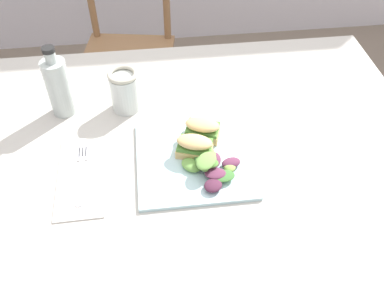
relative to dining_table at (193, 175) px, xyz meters
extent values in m
plane|color=#7A6B5B|center=(0.10, 0.08, -0.62)|extent=(7.73, 7.73, 0.00)
cube|color=#BCB7AD|center=(0.00, 0.00, 0.11)|extent=(1.23, 0.92, 0.03)
cube|color=#2D2D33|center=(-0.55, 0.39, -0.26)|extent=(0.07, 0.07, 0.71)
cube|color=#2D2D33|center=(0.55, 0.39, -0.26)|extent=(0.07, 0.07, 0.71)
cylinder|color=#8E6642|center=(-0.39, 0.72, -0.40)|extent=(0.03, 0.03, 0.43)
cylinder|color=#8E6642|center=(-0.06, 0.66, -0.40)|extent=(0.03, 0.03, 0.43)
cylinder|color=#8E6642|center=(-0.33, 1.05, -0.40)|extent=(0.03, 0.03, 0.43)
cylinder|color=#8E6642|center=(0.00, 0.99, -0.40)|extent=(0.03, 0.03, 0.43)
cube|color=#8E6642|center=(-0.20, 0.86, -0.18)|extent=(0.46, 0.46, 0.02)
cube|color=silver|center=(-0.01, -0.06, 0.13)|extent=(0.28, 0.28, 0.01)
cube|color=#DBB270|center=(0.00, -0.04, 0.14)|extent=(0.10, 0.07, 0.02)
cube|color=#518438|center=(0.00, -0.04, 0.16)|extent=(0.10, 0.08, 0.01)
ellipsoid|color=#DBB270|center=(0.00, -0.04, 0.18)|extent=(0.10, 0.08, 0.02)
cube|color=#DBB270|center=(0.02, 0.01, 0.14)|extent=(0.10, 0.07, 0.02)
cube|color=#518438|center=(0.03, 0.02, 0.16)|extent=(0.10, 0.08, 0.01)
ellipsoid|color=#DBB270|center=(0.02, 0.01, 0.18)|extent=(0.10, 0.08, 0.02)
ellipsoid|color=#6B9E47|center=(-0.02, -0.09, 0.14)|extent=(0.06, 0.06, 0.02)
ellipsoid|color=#3D7033|center=(0.05, -0.13, 0.14)|extent=(0.06, 0.04, 0.01)
ellipsoid|color=#84A84C|center=(0.07, -0.10, 0.14)|extent=(0.03, 0.04, 0.01)
ellipsoid|color=#602D47|center=(0.04, -0.12, 0.15)|extent=(0.05, 0.04, 0.01)
ellipsoid|color=#518438|center=(0.02, -0.10, 0.16)|extent=(0.06, 0.05, 0.01)
ellipsoid|color=#6B9E47|center=(0.02, -0.10, 0.17)|extent=(0.07, 0.08, 0.02)
ellipsoid|color=#602D47|center=(0.02, -0.10, 0.17)|extent=(0.04, 0.04, 0.01)
ellipsoid|color=#6B9E47|center=(0.03, -0.05, 0.15)|extent=(0.05, 0.07, 0.02)
ellipsoid|color=#602D47|center=(0.03, -0.09, 0.15)|extent=(0.07, 0.07, 0.01)
ellipsoid|color=#6B9E47|center=(0.01, -0.10, 0.16)|extent=(0.04, 0.06, 0.01)
ellipsoid|color=#84A84C|center=(0.01, -0.05, 0.14)|extent=(0.05, 0.06, 0.01)
ellipsoid|color=#4C2338|center=(0.03, -0.16, 0.14)|extent=(0.06, 0.06, 0.02)
ellipsoid|color=#602D47|center=(0.08, -0.09, 0.14)|extent=(0.05, 0.04, 0.02)
ellipsoid|color=#3D7033|center=(0.01, -0.07, 0.15)|extent=(0.04, 0.05, 0.01)
cube|color=silver|center=(-0.28, -0.07, 0.12)|extent=(0.12, 0.26, 0.00)
cube|color=silver|center=(-0.28, -0.10, 0.13)|extent=(0.01, 0.14, 0.00)
cube|color=silver|center=(-0.28, 0.00, 0.13)|extent=(0.03, 0.05, 0.00)
cube|color=#38383D|center=(-0.27, 0.00, 0.13)|extent=(0.00, 0.03, 0.00)
cube|color=#38383D|center=(-0.28, 0.00, 0.13)|extent=(0.00, 0.03, 0.00)
cube|color=#38383D|center=(-0.29, 0.00, 0.13)|extent=(0.00, 0.03, 0.00)
cylinder|color=black|center=(-0.34, 0.17, 0.18)|extent=(0.06, 0.06, 0.11)
cylinder|color=#B2BCB7|center=(-0.34, 0.17, 0.20)|extent=(0.07, 0.07, 0.16)
cylinder|color=#B2BCB7|center=(-0.34, 0.17, 0.30)|extent=(0.03, 0.03, 0.03)
cylinder|color=black|center=(-0.34, 0.17, 0.32)|extent=(0.03, 0.03, 0.01)
cylinder|color=#995623|center=(-0.17, 0.17, 0.17)|extent=(0.07, 0.07, 0.09)
cylinder|color=silver|center=(-0.17, 0.17, 0.18)|extent=(0.08, 0.08, 0.11)
torus|color=#B7B29E|center=(-0.17, 0.17, 0.24)|extent=(0.08, 0.08, 0.01)
camera|label=1|loc=(-0.09, -0.75, 0.89)|focal=39.20mm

